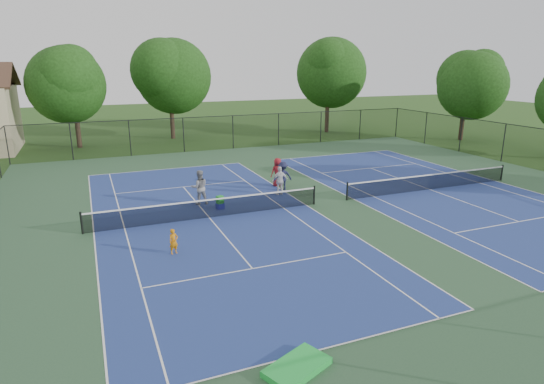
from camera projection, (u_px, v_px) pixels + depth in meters
name	position (u px, v px, depth m)	size (l,w,h in m)	color
ground	(331.00, 202.00, 25.54)	(140.00, 140.00, 0.00)	#234716
court_pad	(331.00, 202.00, 25.54)	(36.00, 36.00, 0.01)	#2C4F34
tennis_court_left	(209.00, 216.00, 22.96)	(12.00, 23.83, 1.07)	navy
tennis_court_right	(430.00, 188.00, 28.07)	(12.00, 23.83, 1.07)	navy
perimeter_fence	(332.00, 175.00, 25.10)	(36.08, 36.08, 3.02)	black
tree_back_a	(72.00, 81.00, 40.49)	(6.80, 6.80, 9.15)	#2D2116
tree_back_b	(169.00, 73.00, 45.40)	(7.60, 7.60, 10.03)	#2D2116
tree_back_d	(328.00, 70.00, 49.77)	(7.80, 7.80, 10.37)	#2D2116
tree_side_e	(467.00, 81.00, 44.81)	(6.60, 6.60, 8.87)	#2D2116
child_player	(174.00, 242.00, 18.53)	(0.39, 0.26, 1.07)	orange
instructor	(200.00, 187.00, 24.97)	(0.93, 0.73, 1.92)	gray
bystander_a	(280.00, 181.00, 26.81)	(1.01, 0.42, 1.72)	silver
bystander_b	(283.00, 176.00, 27.74)	(1.16, 0.66, 1.79)	#1B1E3D
bystander_c	(278.00, 172.00, 28.72)	(0.88, 0.57, 1.81)	maroon
ball_crate	(220.00, 206.00, 24.35)	(0.40, 0.29, 0.32)	#151C92
ball_hopper	(220.00, 200.00, 24.25)	(0.34, 0.28, 0.40)	#1B9925
green_tarp	(297.00, 367.00, 11.55)	(1.71, 0.96, 0.18)	green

